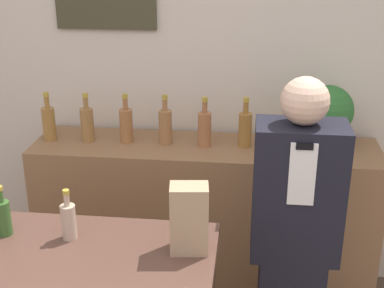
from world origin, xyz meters
The scene contains 14 objects.
back_wall centered at (0.00, 2.00, 1.36)m, with size 5.20×0.09×2.70m.
back_shelf centered at (0.10, 1.71, 0.49)m, with size 1.97×0.47×0.98m.
shopkeeper centered at (0.57, 1.06, 0.78)m, with size 0.40×0.25×1.56m.
potted_plant centered at (0.77, 1.73, 1.18)m, with size 0.28×0.28×0.36m.
paper_bag centered at (0.14, 0.65, 1.11)m, with size 0.15×0.12×0.27m.
counter_bottle_1 centered at (-0.62, 0.68, 1.05)m, with size 0.06×0.06×0.21m.
counter_bottle_2 centered at (-0.35, 0.68, 1.05)m, with size 0.06×0.06×0.21m.
shelf_bottle_0 centered at (-0.80, 1.70, 1.09)m, with size 0.08×0.08×0.29m.
shelf_bottle_1 centered at (-0.58, 1.71, 1.09)m, with size 0.08×0.08×0.29m.
shelf_bottle_2 centered at (-0.35, 1.72, 1.09)m, with size 0.08×0.08×0.29m.
shelf_bottle_3 centered at (-0.13, 1.72, 1.09)m, with size 0.08×0.08×0.29m.
shelf_bottle_4 centered at (0.10, 1.71, 1.09)m, with size 0.08×0.08×0.29m.
shelf_bottle_5 centered at (0.33, 1.72, 1.09)m, with size 0.08×0.08×0.29m.
shelf_bottle_6 centered at (0.55, 1.72, 1.09)m, with size 0.08×0.08×0.29m.
Camera 1 is at (0.34, -1.10, 2.11)m, focal length 50.00 mm.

